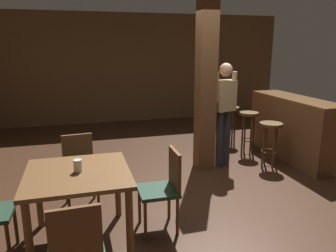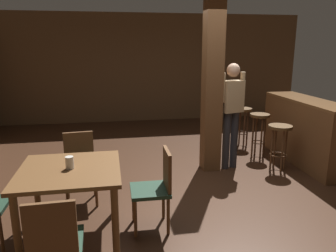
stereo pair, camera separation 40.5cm
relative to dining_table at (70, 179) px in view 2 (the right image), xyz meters
The scene contains 13 objects.
ground_plane 2.02m from the dining_table, 31.16° to the left, with size 10.80×10.80×0.00m, color #382114.
wall_back 5.77m from the dining_table, 73.42° to the left, with size 8.00×0.10×2.80m, color brown.
pillar 2.73m from the dining_table, 39.49° to the left, with size 0.28×0.28×2.80m, color brown.
dining_table is the anchor object (origin of this frame).
chair_east 0.91m from the dining_table, ahead, with size 0.43×0.43×0.89m.
chair_north 0.88m from the dining_table, 88.75° to the left, with size 0.46×0.46×0.89m.
chair_south 0.89m from the dining_table, 92.42° to the right, with size 0.43×0.43×0.89m.
napkin_cup 0.18m from the dining_table, 18.93° to the right, with size 0.08×0.08×0.13m, color beige.
standing_person 2.90m from the dining_table, 35.01° to the left, with size 0.47×0.29×1.72m.
bar_counter 4.04m from the dining_table, 24.88° to the left, with size 0.56×2.02×1.10m.
bar_stool_near 3.42m from the dining_table, 24.70° to the left, with size 0.38×0.38×0.75m.
bar_stool_mid 3.73m from the dining_table, 34.42° to the left, with size 0.35×0.35×0.79m.
bar_stool_far 4.14m from the dining_table, 42.58° to the left, with size 0.35×0.35×0.77m.
Camera 2 is at (-1.20, -4.24, 1.99)m, focal length 35.00 mm.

